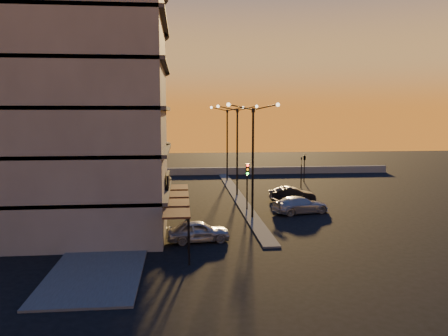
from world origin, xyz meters
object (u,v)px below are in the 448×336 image
Objects in this scene: streetlamp_mid at (237,143)px; car_hatchback at (198,231)px; car_wagon at (300,205)px; traffic_light_main at (247,179)px; car_sedan at (292,195)px.

streetlamp_mid reaches higher than car_hatchback.
car_wagon is at bearing -61.90° from streetlamp_mid.
streetlamp_mid is 7.62m from traffic_light_main.
traffic_light_main reaches higher than car_hatchback.
traffic_light_main reaches higher than car_wagon.
car_sedan is 0.88× the size of car_wagon.
car_wagon is at bearing 176.72° from car_sedan.
car_wagon is at bearing -16.11° from traffic_light_main.
car_hatchback is at bearing -117.89° from traffic_light_main.
streetlamp_mid is at bearing 56.80° from car_sedan.
streetlamp_mid is 2.15× the size of car_sedan.
streetlamp_mid is at bearing 14.33° from car_wagon.
traffic_light_main is at bearing -90.00° from streetlamp_mid.
streetlamp_mid is at bearing -21.52° from car_hatchback.
streetlamp_mid is 7.86m from car_sedan.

